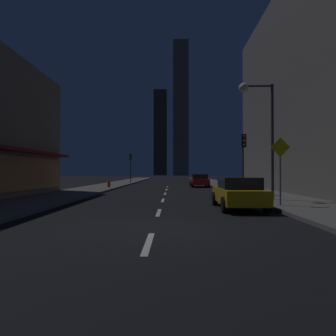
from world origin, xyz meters
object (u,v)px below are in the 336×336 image
(fire_hydrant_far_left, at_px, (109,184))
(car_parked_near, at_px, (238,193))
(pedestrian_crossing_sign, at_px, (280,165))
(traffic_light_far_left, at_px, (131,162))
(car_parked_far, at_px, (199,180))
(street_lamp_right, at_px, (258,112))
(traffic_light_near_right, at_px, (244,150))

(fire_hydrant_far_left, bearing_deg, car_parked_near, -59.49)
(pedestrian_crossing_sign, bearing_deg, traffic_light_far_left, 111.35)
(car_parked_near, height_order, car_parked_far, same)
(car_parked_near, distance_m, street_lamp_right, 5.56)
(car_parked_near, height_order, fire_hydrant_far_left, car_parked_near)
(car_parked_far, distance_m, traffic_light_far_left, 13.26)
(traffic_light_near_right, relative_size, street_lamp_right, 0.64)
(car_parked_far, xyz_separation_m, fire_hydrant_far_left, (-9.50, -3.14, -0.29))
(traffic_light_near_right, bearing_deg, traffic_light_far_left, 116.79)
(fire_hydrant_far_left, height_order, street_lamp_right, street_lamp_right)
(car_parked_far, bearing_deg, traffic_light_far_left, 134.29)
(traffic_light_near_right, distance_m, street_lamp_right, 4.24)
(traffic_light_near_right, bearing_deg, car_parked_near, -105.59)
(traffic_light_far_left, bearing_deg, fire_hydrant_far_left, -91.84)
(fire_hydrant_far_left, bearing_deg, car_parked_far, 18.31)
(traffic_light_near_right, height_order, street_lamp_right, street_lamp_right)
(car_parked_far, height_order, traffic_light_far_left, traffic_light_far_left)
(traffic_light_far_left, distance_m, street_lamp_right, 27.86)
(traffic_light_near_right, bearing_deg, fire_hydrant_far_left, 140.75)
(car_parked_far, xyz_separation_m, street_lamp_right, (1.78, -16.25, 4.33))
(car_parked_near, distance_m, pedestrian_crossing_sign, 2.38)
(car_parked_far, bearing_deg, fire_hydrant_far_left, -161.69)
(car_parked_far, height_order, street_lamp_right, street_lamp_right)
(traffic_light_far_left, height_order, pedestrian_crossing_sign, traffic_light_far_left)
(traffic_light_near_right, xyz_separation_m, street_lamp_right, (-0.12, -3.80, 1.87))
(traffic_light_near_right, relative_size, pedestrian_crossing_sign, 1.33)
(fire_hydrant_far_left, bearing_deg, traffic_light_near_right, -39.25)
(car_parked_far, height_order, pedestrian_crossing_sign, pedestrian_crossing_sign)
(car_parked_near, bearing_deg, pedestrian_crossing_sign, 5.83)
(car_parked_far, relative_size, traffic_light_near_right, 1.01)
(traffic_light_far_left, bearing_deg, car_parked_far, -45.71)
(car_parked_far, xyz_separation_m, pedestrian_crossing_sign, (2.00, -19.06, 1.28))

